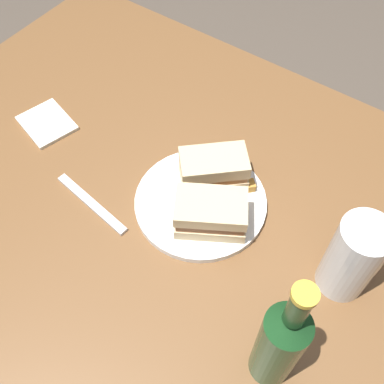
{
  "coord_description": "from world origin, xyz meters",
  "views": [
    {
      "loc": [
        0.29,
        -0.39,
        1.46
      ],
      "look_at": [
        0.02,
        0.0,
        0.77
      ],
      "focal_mm": 43.31,
      "sensor_mm": 36.0,
      "label": 1
    }
  ],
  "objects": [
    {
      "name": "fork",
      "position": [
        -0.13,
        -0.11,
        0.74
      ],
      "size": [
        0.18,
        0.04,
        0.01
      ],
      "primitive_type": "cube",
      "rotation": [
        0.0,
        0.0,
        3.0
      ],
      "color": "silver",
      "rests_on": "dining_table"
    },
    {
      "name": "potato_wedge_left_edge",
      "position": [
        0.07,
        0.03,
        0.76
      ],
      "size": [
        0.03,
        0.05,
        0.02
      ],
      "primitive_type": "cube",
      "rotation": [
        0.0,
        0.0,
        4.85
      ],
      "color": "#AD702D",
      "rests_on": "plate"
    },
    {
      "name": "pint_glass",
      "position": [
        0.31,
        0.02,
        0.81
      ],
      "size": [
        0.08,
        0.08,
        0.16
      ],
      "color": "white",
      "rests_on": "dining_table"
    },
    {
      "name": "potato_wedge_front",
      "position": [
        0.1,
        -0.01,
        0.76
      ],
      "size": [
        0.04,
        0.05,
        0.02
      ],
      "primitive_type": "cube",
      "rotation": [
        0.0,
        0.0,
        0.86
      ],
      "color": "#AD702D",
      "rests_on": "plate"
    },
    {
      "name": "sandwich_half_left",
      "position": [
        0.07,
        -0.02,
        0.79
      ],
      "size": [
        0.14,
        0.13,
        0.06
      ],
      "color": "#CCB284",
      "rests_on": "plate"
    },
    {
      "name": "potato_wedge_middle",
      "position": [
        0.06,
        0.08,
        0.76
      ],
      "size": [
        0.05,
        0.04,
        0.02
      ],
      "primitive_type": "cube",
      "rotation": [
        0.0,
        0.0,
        5.84
      ],
      "color": "gold",
      "rests_on": "plate"
    },
    {
      "name": "ground_plane",
      "position": [
        0.0,
        0.0,
        0.0
      ],
      "size": [
        6.0,
        6.0,
        0.0
      ],
      "primitive_type": "plane",
      "color": "#4C4238"
    },
    {
      "name": "potato_wedge_back",
      "position": [
        0.08,
        0.07,
        0.76
      ],
      "size": [
        0.05,
        0.05,
        0.02
      ],
      "primitive_type": "cube",
      "rotation": [
        0.0,
        0.0,
        3.96
      ],
      "color": "#B77F33",
      "rests_on": "plate"
    },
    {
      "name": "dining_table",
      "position": [
        0.0,
        0.0,
        0.37
      ],
      "size": [
        1.26,
        0.86,
        0.74
      ],
      "primitive_type": "cube",
      "color": "brown",
      "rests_on": "ground"
    },
    {
      "name": "plate",
      "position": [
        0.03,
        0.01,
        0.75
      ],
      "size": [
        0.24,
        0.24,
        0.01
      ],
      "primitive_type": "cylinder",
      "color": "white",
      "rests_on": "dining_table"
    },
    {
      "name": "cider_bottle",
      "position": [
        0.28,
        -0.17,
        0.85
      ],
      "size": [
        0.06,
        0.06,
        0.28
      ],
      "color": "#19421E",
      "rests_on": "dining_table"
    },
    {
      "name": "potato_wedge_right_edge",
      "position": [
        0.08,
        0.02,
        0.76
      ],
      "size": [
        0.05,
        0.03,
        0.02
      ],
      "primitive_type": "cube",
      "rotation": [
        0.0,
        0.0,
        5.82
      ],
      "color": "#AD702D",
      "rests_on": "plate"
    },
    {
      "name": "napkin",
      "position": [
        -0.34,
        -0.01,
        0.75
      ],
      "size": [
        0.13,
        0.12,
        0.01
      ],
      "primitive_type": "cube",
      "rotation": [
        0.0,
        0.0,
        -0.27
      ],
      "color": "silver",
      "rests_on": "dining_table"
    },
    {
      "name": "sandwich_half_right",
      "position": [
        0.03,
        0.06,
        0.79
      ],
      "size": [
        0.14,
        0.13,
        0.07
      ],
      "color": "#CCB284",
      "rests_on": "plate"
    }
  ]
}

